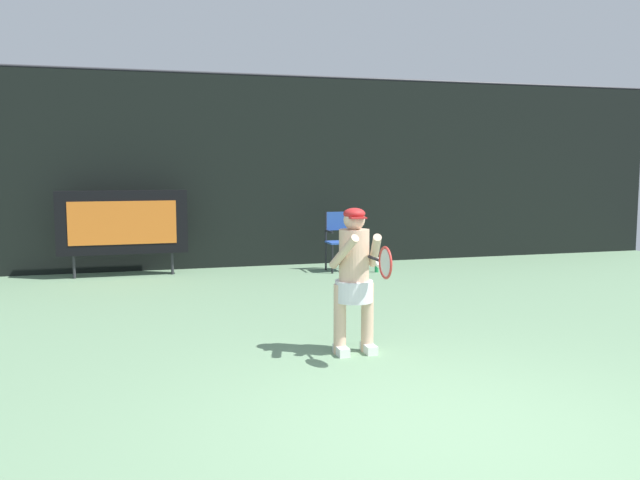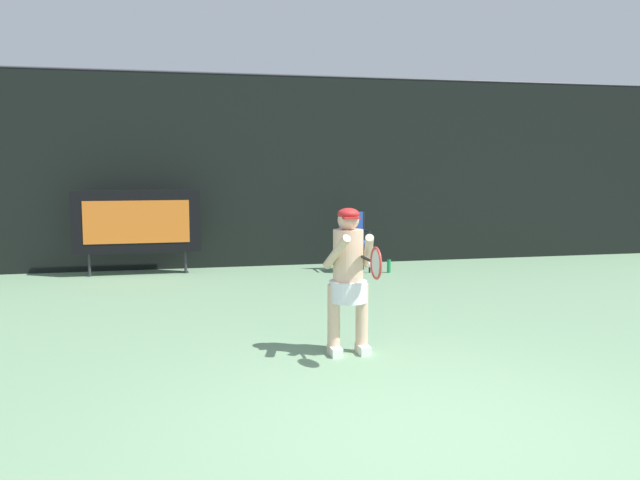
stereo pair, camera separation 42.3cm
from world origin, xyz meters
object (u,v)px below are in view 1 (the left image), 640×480
at_px(scoreboard, 123,223).
at_px(tennis_racket, 384,262).
at_px(umpire_chair, 340,237).
at_px(tennis_player, 354,274).
at_px(water_bottle, 377,265).

height_order(scoreboard, tennis_racket, scoreboard).
distance_m(umpire_chair, tennis_racket, 6.06).
relative_size(scoreboard, tennis_player, 1.46).
height_order(tennis_player, tennis_racket, tennis_player).
distance_m(water_bottle, tennis_player, 5.42).
bearing_deg(tennis_racket, umpire_chair, 75.66).
height_order(water_bottle, tennis_player, tennis_player).
height_order(umpire_chair, tennis_racket, tennis_racket).
height_order(scoreboard, water_bottle, scoreboard).
bearing_deg(water_bottle, scoreboard, 170.05).
height_order(scoreboard, tennis_player, tennis_player).
distance_m(umpire_chair, water_bottle, 0.84).
bearing_deg(umpire_chair, tennis_racket, -103.85).
distance_m(umpire_chair, tennis_player, 5.51).
xyz_separation_m(umpire_chair, water_bottle, (0.58, -0.35, -0.50)).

